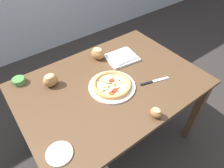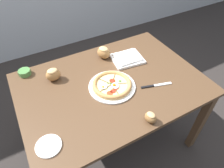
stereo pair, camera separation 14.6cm
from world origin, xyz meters
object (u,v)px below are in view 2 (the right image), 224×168
dining_table (112,91)px  bread_piece_far (151,117)px  knife_main (156,85)px  bread_piece_near (104,52)px  napkin_folded (127,58)px  pizza (112,85)px  ramekin_bowl (25,72)px  bread_piece_mid (53,74)px  side_saucer (49,146)px

dining_table → bread_piece_far: size_ratio=14.78×
dining_table → knife_main: bearing=-34.3°
bread_piece_near → napkin_folded: bearing=-36.9°
pizza → bread_piece_near: bread_piece_near is taller
ramekin_bowl → bread_piece_mid: 0.25m
napkin_folded → bread_piece_mid: 0.63m
knife_main → ramekin_bowl: bearing=160.2°
bread_piece_mid → knife_main: bearing=-33.8°
pizza → bread_piece_near: size_ratio=2.38×
bread_piece_near → bread_piece_mid: size_ratio=1.29×
ramekin_bowl → bread_piece_far: 1.03m
pizza → bread_piece_far: 0.39m
pizza → bread_piece_near: (0.11, 0.35, 0.04)m
napkin_folded → bread_piece_near: bread_piece_near is taller
bread_piece_far → side_saucer: bearing=167.5°
dining_table → bread_piece_near: 0.36m
bread_piece_near → side_saucer: 0.90m
napkin_folded → bread_piece_mid: bread_piece_mid is taller
bread_piece_mid → ramekin_bowl: bearing=137.6°
pizza → knife_main: size_ratio=1.47×
napkin_folded → side_saucer: (-0.83, -0.48, -0.01)m
dining_table → pizza: pizza is taller
bread_piece_far → knife_main: 0.33m
pizza → bread_piece_far: size_ratio=3.72×
ramekin_bowl → side_saucer: size_ratio=0.65×
knife_main → side_saucer: same height
bread_piece_near → bread_piece_far: bread_piece_near is taller
dining_table → knife_main: knife_main is taller
bread_piece_far → side_saucer: size_ratio=0.62×
bread_piece_near → side_saucer: bread_piece_near is taller
napkin_folded → bread_piece_far: bearing=-109.1°
bread_piece_mid → bread_piece_far: size_ratio=1.21×
pizza → ramekin_bowl: 0.71m
knife_main → bread_piece_mid: bearing=162.2°
dining_table → bread_piece_mid: size_ratio=12.22×
dining_table → side_saucer: bearing=-153.1°
knife_main → pizza: bearing=169.6°
ramekin_bowl → bread_piece_mid: bearing=-42.4°
knife_main → napkin_folded: bearing=109.0°
dining_table → bread_piece_far: 0.45m
bread_piece_near → pizza: bearing=-107.6°
napkin_folded → knife_main: (0.02, -0.38, -0.01)m
pizza → knife_main: pizza is taller
knife_main → bread_piece_far: bearing=-118.3°
ramekin_bowl → bread_piece_near: 0.66m
dining_table → side_saucer: 0.65m
pizza → bread_piece_far: bread_piece_far is taller
bread_piece_far → knife_main: bearing=45.6°
bread_piece_near → bread_piece_far: 0.74m
pizza → side_saucer: (-0.55, -0.25, -0.01)m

